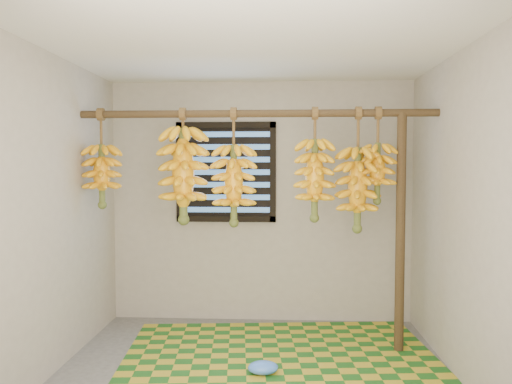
# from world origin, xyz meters

# --- Properties ---
(floor) EXTENTS (3.00, 3.00, 0.01)m
(floor) POSITION_xyz_m (0.00, 0.00, -0.01)
(floor) COLOR #525252
(floor) RESTS_ON ground
(ceiling) EXTENTS (3.00, 3.00, 0.01)m
(ceiling) POSITION_xyz_m (0.00, 0.00, 2.40)
(ceiling) COLOR silver
(ceiling) RESTS_ON wall_back
(wall_back) EXTENTS (3.00, 0.01, 2.40)m
(wall_back) POSITION_xyz_m (0.00, 1.50, 1.20)
(wall_back) COLOR gray
(wall_back) RESTS_ON floor
(wall_left) EXTENTS (0.01, 3.00, 2.40)m
(wall_left) POSITION_xyz_m (-1.50, 0.00, 1.20)
(wall_left) COLOR gray
(wall_left) RESTS_ON floor
(wall_right) EXTENTS (0.01, 3.00, 2.40)m
(wall_right) POSITION_xyz_m (1.50, 0.00, 1.20)
(wall_right) COLOR gray
(wall_right) RESTS_ON floor
(window) EXTENTS (1.00, 0.04, 1.00)m
(window) POSITION_xyz_m (-0.35, 1.48, 1.50)
(window) COLOR black
(window) RESTS_ON wall_back
(hanging_pole) EXTENTS (3.00, 0.06, 0.06)m
(hanging_pole) POSITION_xyz_m (0.00, 0.70, 2.00)
(hanging_pole) COLOR #48351B
(hanging_pole) RESTS_ON wall_left
(support_post) EXTENTS (0.08, 0.08, 2.00)m
(support_post) POSITION_xyz_m (1.20, 0.70, 1.00)
(support_post) COLOR #48351B
(support_post) RESTS_ON floor
(woven_mat) EXTENTS (2.70, 2.24, 0.01)m
(woven_mat) POSITION_xyz_m (0.21, 0.36, 0.01)
(woven_mat) COLOR #1A5619
(woven_mat) RESTS_ON floor
(plastic_bag) EXTENTS (0.25, 0.20, 0.09)m
(plastic_bag) POSITION_xyz_m (0.07, 0.15, 0.06)
(plastic_bag) COLOR #3E77E9
(plastic_bag) RESTS_ON woven_mat
(banana_bunch_a) EXTENTS (0.31, 0.31, 0.84)m
(banana_bunch_a) POSITION_xyz_m (-1.33, 0.70, 1.48)
(banana_bunch_a) COLOR brown
(banana_bunch_a) RESTS_ON hanging_pole
(banana_bunch_b) EXTENTS (0.38, 0.38, 0.97)m
(banana_bunch_b) POSITION_xyz_m (-0.63, 0.70, 1.48)
(banana_bunch_b) COLOR brown
(banana_bunch_b) RESTS_ON hanging_pole
(banana_bunch_c) EXTENTS (0.36, 0.36, 0.99)m
(banana_bunch_c) POSITION_xyz_m (-0.20, 0.70, 1.40)
(banana_bunch_c) COLOR brown
(banana_bunch_c) RESTS_ON hanging_pole
(banana_bunch_d) EXTENTS (0.32, 0.32, 0.94)m
(banana_bunch_d) POSITION_xyz_m (0.48, 0.70, 1.45)
(banana_bunch_d) COLOR brown
(banana_bunch_d) RESTS_ON hanging_pole
(banana_bunch_e) EXTENTS (0.36, 0.36, 1.03)m
(banana_bunch_e) POSITION_xyz_m (0.84, 0.70, 1.37)
(banana_bunch_e) COLOR brown
(banana_bunch_e) RESTS_ON hanging_pole
(banana_bunch_f) EXTENTS (0.29, 0.29, 0.80)m
(banana_bunch_f) POSITION_xyz_m (1.00, 0.70, 1.50)
(banana_bunch_f) COLOR brown
(banana_bunch_f) RESTS_ON hanging_pole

